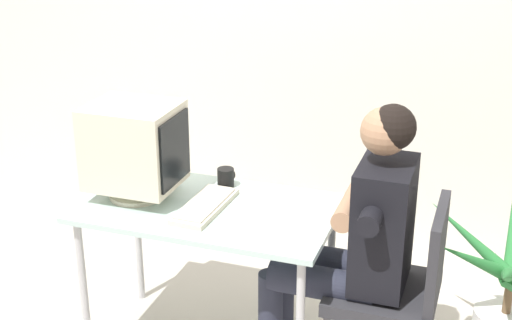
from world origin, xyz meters
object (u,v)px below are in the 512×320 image
keyboard (205,206)px  potted_plant (510,290)px  person_seated (353,236)px  crt_monitor (135,147)px  desk (208,220)px  office_chair (399,284)px  desk_mug (226,177)px

keyboard → potted_plant: bearing=17.3°
person_seated → crt_monitor: bearing=-179.1°
desk → office_chair: bearing=0.5°
desk_mug → potted_plant: bearing=6.6°
office_chair → desk_mug: size_ratio=9.50×
desk → keyboard: 0.09m
desk → desk_mug: bearing=90.0°
potted_plant → office_chair: bearing=-140.9°
desk → keyboard: keyboard is taller
desk → potted_plant: size_ratio=1.30×
keyboard → desk_mug: (-0.00, 0.26, 0.03)m
desk_mug → crt_monitor: bearing=-145.6°
desk → keyboard: size_ratio=2.72×
person_seated → potted_plant: bearing=29.2°
office_chair → person_seated: size_ratio=0.68×
crt_monitor → keyboard: crt_monitor is taller
crt_monitor → keyboard: size_ratio=1.04×
desk → keyboard: (0.00, -0.03, 0.09)m
crt_monitor → keyboard: (0.34, -0.02, -0.23)m
desk → desk_mug: (-0.00, 0.23, 0.12)m
keyboard → person_seated: size_ratio=0.32×
desk → potted_plant: potted_plant is taller
keyboard → potted_plant: (1.32, 0.41, -0.41)m
crt_monitor → office_chair: size_ratio=0.50×
office_chair → potted_plant: office_chair is taller
person_seated → potted_plant: person_seated is taller
person_seated → potted_plant: 0.84m
potted_plant → crt_monitor: bearing=-166.9°
desk → crt_monitor: size_ratio=2.61×
keyboard → office_chair: 0.90m
keyboard → person_seated: bearing=3.4°
office_chair → desk_mug: 0.94m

